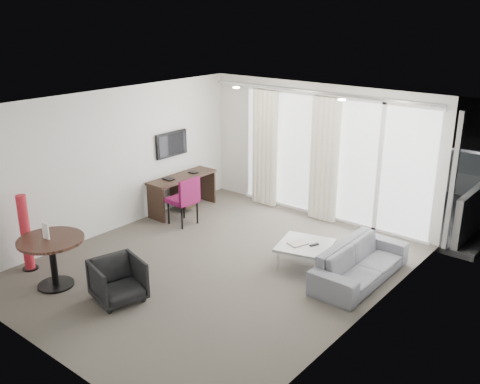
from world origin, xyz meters
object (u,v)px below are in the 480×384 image
Objects in this scene: desk_chair at (182,200)px; red_lamp at (26,233)px; tub_armchair at (118,281)px; coffee_table at (305,255)px; sofa at (360,263)px; round_table at (53,262)px; rattan_chair_a at (400,196)px; desk at (183,193)px; rattan_chair_b at (422,190)px.

desk_chair is 2.93m from red_lamp.
tub_armchair reaches higher than coffee_table.
desk_chair reaches higher than sofa.
red_lamp is at bearing -96.96° from desk_chair.
rattan_chair_a is (2.78, 5.96, 0.03)m from round_table.
red_lamp is at bearing -139.08° from coffee_table.
tub_armchair is 5.88m from rattan_chair_a.
tub_armchair is at bearing 8.46° from red_lamp.
sofa is (4.21, 2.99, -0.34)m from red_lamp.
desk_chair is at bearing -45.00° from desk.
round_table is 0.83m from red_lamp.
red_lamp is at bearing -124.64° from rattan_chair_b.
rattan_chair_b is at bearing 65.34° from round_table.
sofa is (3.67, 0.11, -0.19)m from desk_chair.
coffee_table is (2.51, 2.91, -0.20)m from round_table.
sofa is 2.29× the size of rattan_chair_a.
coffee_table is (1.44, 2.59, -0.12)m from tub_armchair.
desk reaches higher than sofa.
desk is 4.35m from rattan_chair_a.
rattan_chair_a reaches higher than desk.
round_table is at bearing -81.34° from desk_chair.
tub_armchair is at bearing 17.08° from round_table.
coffee_table is (2.76, -0.01, -0.29)m from desk_chair.
desk_chair is 4.84m from rattan_chair_b.
rattan_chair_a is at bearing 35.37° from desk.
desk is 3.53m from round_table.
rattan_chair_b is (3.24, 3.59, -0.05)m from desk_chair.
round_table is 1.12× the size of rattan_chair_b.
rattan_chair_a is at bearing 65.01° from round_table.
tub_armchair is at bearing -119.08° from coffee_table.
tub_armchair is 0.80× the size of rattan_chair_b.
round_table is at bearing -114.41° from rattan_chair_a.
desk is at bearing -145.02° from rattan_chair_b.
desk is 1.82× the size of rattan_chair_b.
sofa is (4.18, -0.40, -0.09)m from desk.
desk is at bearing 45.16° from tub_armchair.
rattan_chair_b is at bearing 69.48° from rattan_chair_a.
rattan_chair_b reaches higher than rattan_chair_a.
round_table reaches higher than desk.
rattan_chair_a reaches higher than round_table.
desk is at bearing -144.06° from rattan_chair_a.
rattan_chair_b is at bearing 51.66° from desk_chair.
round_table is 0.50× the size of sofa.
round_table is at bearing -77.44° from desk.
round_table is 1.15× the size of rattan_chair_a.
sofa is 2.23× the size of rattan_chair_b.
round_table reaches higher than tub_armchair.
desk_chair is 0.50× the size of sofa.
rattan_chair_b is (3.76, 3.07, 0.06)m from desk.
tub_armchair is (1.84, -3.11, -0.05)m from desk.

